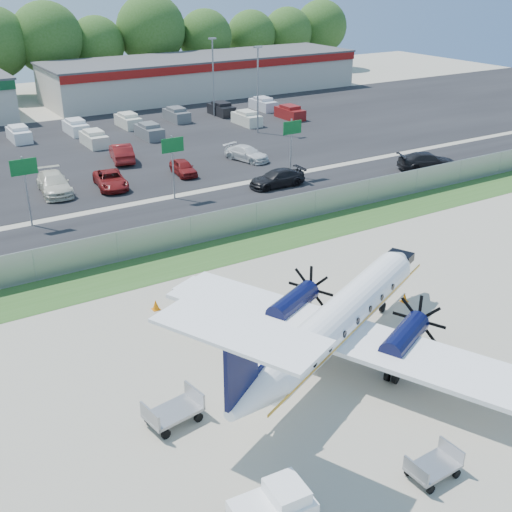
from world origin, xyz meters
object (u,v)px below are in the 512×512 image
baggage_cart_near (173,411)px  pushback_tug (276,507)px  aircraft (337,321)px  baggage_cart_far (433,466)px

baggage_cart_near → pushback_tug: bearing=-84.1°
aircraft → baggage_cart_far: aircraft is taller
baggage_cart_far → pushback_tug: bearing=168.6°
aircraft → baggage_cart_near: (-8.20, -0.11, -1.57)m
aircraft → pushback_tug: 10.06m
baggage_cart_far → baggage_cart_near: bearing=131.0°
aircraft → baggage_cart_near: 8.35m
aircraft → baggage_cart_far: (-1.62, -7.69, -1.65)m
aircraft → baggage_cart_far: 8.03m
baggage_cart_near → baggage_cart_far: bearing=-49.0°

